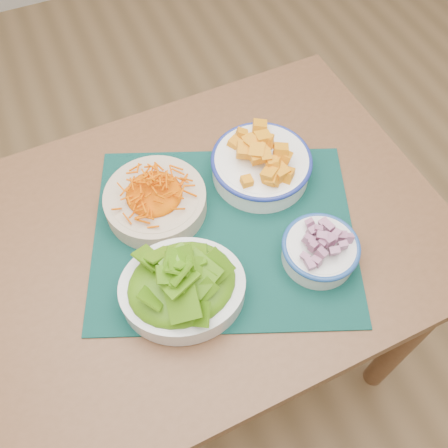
% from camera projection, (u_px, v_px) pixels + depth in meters
% --- Properties ---
extents(ground, '(4.00, 4.00, 0.00)m').
position_uv_depth(ground, '(253.00, 300.00, 1.74)').
color(ground, '#9C774B').
rests_on(ground, ground).
extents(table, '(1.12, 0.77, 0.75)m').
position_uv_depth(table, '(182.00, 265.00, 1.09)').
color(table, brown).
rests_on(table, ground).
extents(placemat, '(0.64, 0.59, 0.00)m').
position_uv_depth(placemat, '(224.00, 232.00, 1.01)').
color(placemat, black).
rests_on(placemat, table).
extents(carrot_bowl, '(0.25, 0.25, 0.08)m').
position_uv_depth(carrot_bowl, '(155.00, 198.00, 1.01)').
color(carrot_bowl, beige).
rests_on(carrot_bowl, placemat).
extents(squash_bowl, '(0.25, 0.25, 0.10)m').
position_uv_depth(squash_bowl, '(262.00, 160.00, 1.04)').
color(squash_bowl, white).
rests_on(squash_bowl, placemat).
extents(lettuce_bowl, '(0.27, 0.24, 0.11)m').
position_uv_depth(lettuce_bowl, '(182.00, 283.00, 0.89)').
color(lettuce_bowl, silver).
rests_on(lettuce_bowl, placemat).
extents(onion_bowl, '(0.17, 0.17, 0.07)m').
position_uv_depth(onion_bowl, '(320.00, 249.00, 0.94)').
color(onion_bowl, silver).
rests_on(onion_bowl, placemat).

